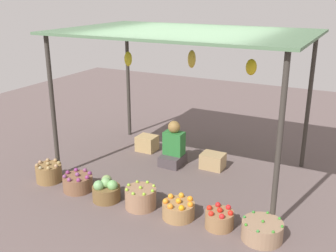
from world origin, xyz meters
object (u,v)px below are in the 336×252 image
at_px(basket_purple_onions, 78,182).
at_px(basket_potatoes, 49,173).
at_px(vendor_person, 173,148).
at_px(basket_limes, 141,198).
at_px(basket_green_chilies, 262,230).
at_px(basket_oranges, 178,209).
at_px(wooden_crate_stacked_rear, 147,143).
at_px(basket_cabbages, 106,190).
at_px(basket_red_tomatoes, 219,219).
at_px(wooden_crate_near_vendor, 213,161).

bearing_deg(basket_purple_onions, basket_potatoes, 177.16).
relative_size(vendor_person, basket_limes, 1.79).
relative_size(basket_purple_onions, basket_green_chilies, 0.89).
bearing_deg(basket_potatoes, basket_green_chilies, -0.17).
bearing_deg(basket_purple_onions, basket_oranges, -0.07).
xyz_separation_m(basket_limes, wooden_crate_stacked_rear, (-0.97, 1.85, -0.00)).
bearing_deg(basket_limes, basket_potatoes, 178.96).
bearing_deg(basket_purple_onions, vendor_person, 60.46).
relative_size(basket_cabbages, basket_red_tomatoes, 1.10).
height_order(basket_potatoes, basket_red_tomatoes, basket_potatoes).
relative_size(vendor_person, wooden_crate_near_vendor, 2.03).
relative_size(vendor_person, basket_cabbages, 1.93).
bearing_deg(basket_purple_onions, basket_red_tomatoes, 0.65).
relative_size(basket_purple_onions, basket_cabbages, 1.11).
bearing_deg(wooden_crate_stacked_rear, basket_purple_onions, -94.15).
bearing_deg(basket_cabbages, basket_red_tomatoes, 2.68).
bearing_deg(basket_potatoes, basket_oranges, -0.80).
bearing_deg(wooden_crate_stacked_rear, basket_cabbages, -77.34).
relative_size(basket_cabbages, wooden_crate_near_vendor, 1.05).
distance_m(basket_oranges, wooden_crate_stacked_rear, 2.41).
distance_m(vendor_person, basket_red_tomatoes, 2.05).
bearing_deg(basket_limes, basket_green_chilies, 0.71).
height_order(basket_potatoes, basket_green_chilies, basket_potatoes).
distance_m(basket_limes, basket_red_tomatoes, 1.15).
bearing_deg(basket_purple_onions, basket_green_chilies, 0.41).
height_order(vendor_person, basket_red_tomatoes, vendor_person).
xyz_separation_m(basket_cabbages, basket_oranges, (1.13, 0.05, -0.03)).
height_order(basket_cabbages, basket_oranges, basket_cabbages).
height_order(basket_red_tomatoes, wooden_crate_near_vendor, basket_red_tomatoes).
bearing_deg(basket_potatoes, wooden_crate_stacked_rear, 67.97).
xyz_separation_m(basket_limes, basket_oranges, (0.58, -0.00, -0.03)).
bearing_deg(basket_cabbages, basket_oranges, 2.63).
bearing_deg(wooden_crate_near_vendor, basket_limes, -104.05).
bearing_deg(basket_oranges, wooden_crate_stacked_rear, 130.02).
height_order(vendor_person, basket_purple_onions, vendor_person).
xyz_separation_m(basket_oranges, basket_red_tomatoes, (0.56, 0.03, 0.00)).
xyz_separation_m(vendor_person, basket_limes, (0.25, -1.51, -0.15)).
height_order(basket_green_chilies, wooden_crate_stacked_rear, wooden_crate_stacked_rear).
xyz_separation_m(basket_purple_onions, basket_red_tomatoes, (2.25, 0.03, -0.00)).
height_order(vendor_person, basket_green_chilies, vendor_person).
height_order(vendor_person, basket_cabbages, vendor_person).
bearing_deg(vendor_person, wooden_crate_near_vendor, 13.49).
xyz_separation_m(basket_red_tomatoes, wooden_crate_stacked_rear, (-2.12, 1.82, 0.02)).
xyz_separation_m(vendor_person, basket_potatoes, (-1.46, -1.48, -0.16)).
bearing_deg(basket_potatoes, vendor_person, 45.47).
bearing_deg(wooden_crate_stacked_rear, basket_green_chilies, -34.41).
bearing_deg(basket_purple_onions, basket_cabbages, -5.47).
relative_size(basket_cabbages, wooden_crate_stacked_rear, 1.15).
bearing_deg(basket_oranges, basket_limes, 179.90).
height_order(basket_green_chilies, wooden_crate_near_vendor, basket_green_chilies).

